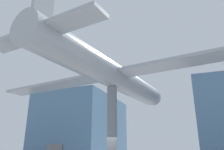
# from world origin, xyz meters

# --- Properties ---
(glass_pavilion_left) EXTENTS (8.10, 11.80, 8.79)m
(glass_pavilion_left) POSITION_xyz_m (-8.90, 12.92, 4.11)
(glass_pavilion_left) COLOR slate
(glass_pavilion_left) RESTS_ON ground_plane
(support_pylon_central) EXTENTS (0.62, 0.62, 5.62)m
(support_pylon_central) POSITION_xyz_m (0.00, 0.00, 2.81)
(support_pylon_central) COLOR slate
(support_pylon_central) RESTS_ON ground_plane
(suspended_airplane) EXTENTS (19.74, 15.31, 3.18)m
(suspended_airplane) POSITION_xyz_m (0.02, 0.10, 6.46)
(suspended_airplane) COLOR #93999E
(suspended_airplane) RESTS_ON support_pylon_central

